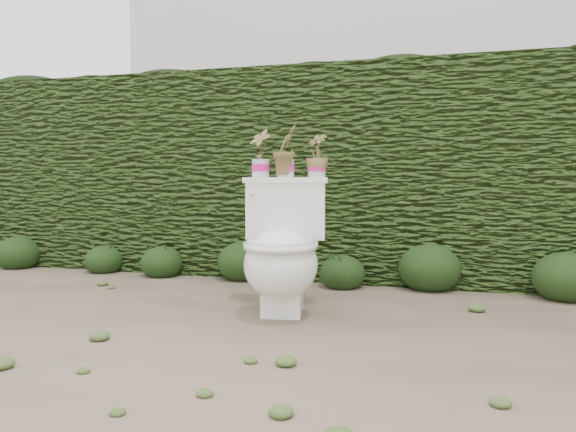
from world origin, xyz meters
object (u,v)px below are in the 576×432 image
(toilet, at_px, (282,252))
(potted_plant_right, at_px, (317,157))
(potted_plant_center, at_px, (285,152))
(potted_plant_left, at_px, (261,154))

(toilet, distance_m, potted_plant_right, 0.62)
(potted_plant_center, height_order, potted_plant_right, potted_plant_center)
(toilet, distance_m, potted_plant_left, 0.63)
(toilet, bearing_deg, potted_plant_left, 122.74)
(potted_plant_left, distance_m, potted_plant_center, 0.15)
(potted_plant_left, height_order, potted_plant_center, potted_plant_center)
(potted_plant_left, height_order, potted_plant_right, potted_plant_left)
(potted_plant_center, bearing_deg, potted_plant_left, 115.03)
(toilet, bearing_deg, potted_plant_right, 52.43)
(toilet, xyz_separation_m, potted_plant_left, (-0.20, 0.20, 0.56))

